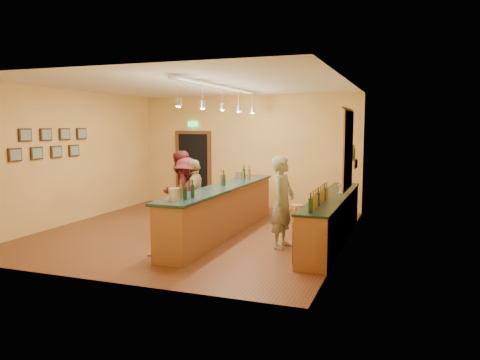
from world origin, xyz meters
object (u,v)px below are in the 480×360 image
(customer_a, at_px, (180,192))
(customer_c, at_px, (187,196))
(tasting_bar, at_px, (223,207))
(bartender, at_px, (283,202))
(bar_stool, at_px, (297,211))
(back_counter, at_px, (332,218))
(customer_b, at_px, (195,197))

(customer_a, bearing_deg, customer_c, 95.80)
(tasting_bar, bearing_deg, customer_c, -165.17)
(tasting_bar, bearing_deg, bartender, -22.99)
(bar_stool, bearing_deg, back_counter, -29.98)
(tasting_bar, relative_size, customer_c, 3.07)
(back_counter, relative_size, customer_a, 2.52)
(customer_a, relative_size, customer_b, 1.11)
(bartender, bearing_deg, customer_a, 85.86)
(customer_c, xyz_separation_m, bar_stool, (2.24, 0.86, -0.35))
(back_counter, relative_size, customer_c, 2.74)
(customer_b, bearing_deg, bar_stool, 95.86)
(back_counter, relative_size, bartender, 2.57)
(back_counter, distance_m, customer_b, 2.92)
(customer_c, bearing_deg, bar_stool, 106.39)
(bartender, xyz_separation_m, customer_c, (-2.25, 0.44, -0.05))
(customer_b, bearing_deg, back_counter, 80.23)
(customer_a, xyz_separation_m, customer_c, (0.19, -0.04, -0.07))
(back_counter, xyz_separation_m, bar_stool, (-0.84, 0.48, -0.00))
(back_counter, bearing_deg, bartender, -135.16)
(back_counter, bearing_deg, customer_c, -172.94)
(customer_a, xyz_separation_m, bar_stool, (2.43, 0.82, -0.42))
(customer_c, bearing_deg, bartender, 74.33)
(back_counter, height_order, tasting_bar, tasting_bar)
(customer_c, bearing_deg, customer_a, -106.55)
(tasting_bar, distance_m, customer_b, 0.64)
(tasting_bar, relative_size, customer_b, 3.13)
(customer_a, bearing_deg, bartender, 96.60)
(customer_a, height_order, customer_b, customer_a)
(tasting_bar, bearing_deg, customer_b, -156.08)
(tasting_bar, xyz_separation_m, customer_b, (-0.55, -0.24, 0.21))
(customer_b, bearing_deg, customer_c, -120.30)
(customer_a, bearing_deg, tasting_bar, 117.17)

